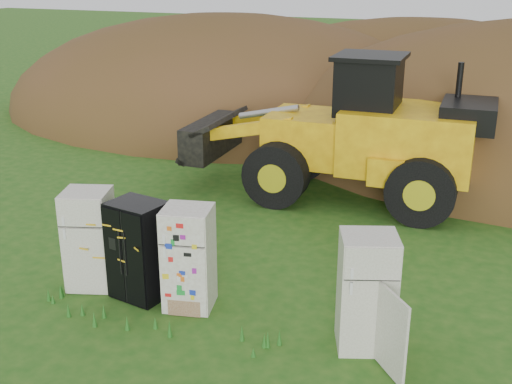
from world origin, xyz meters
TOP-DOWN VIEW (x-y plane):
  - ground at (0.00, 0.00)m, footprint 120.00×120.00m
  - fridge_leftmost at (-2.55, -0.00)m, footprint 1.00×0.98m
  - fridge_black_side at (-1.53, -0.01)m, footprint 1.01×0.86m
  - fridge_sticker at (-0.57, 0.01)m, footprint 0.94×0.89m
  - fridge_open_door at (2.44, -0.04)m, footprint 1.04×1.00m
  - wheel_loader at (-0.01, 6.24)m, footprint 7.43×3.28m
  - dirt_mound_left at (-6.44, 14.14)m, footprint 18.35×13.77m
  - dirt_mound_back at (0.34, 18.20)m, footprint 17.74×11.83m

SIDE VIEW (x-z plane):
  - ground at x=0.00m, z-range 0.00..0.00m
  - dirt_mound_left at x=-6.44m, z-range -3.75..3.75m
  - dirt_mound_back at x=0.34m, z-range -3.49..3.49m
  - fridge_black_side at x=-1.53m, z-range 0.00..1.74m
  - fridge_sticker at x=-0.57m, z-range 0.00..1.77m
  - fridge_leftmost at x=-2.55m, z-range 0.00..1.79m
  - fridge_open_door at x=2.44m, z-range 0.00..1.81m
  - wheel_loader at x=-0.01m, z-range 0.00..3.54m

